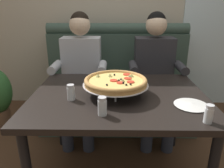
% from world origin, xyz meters
% --- Properties ---
extents(booth_bench, '(1.69, 0.78, 1.13)m').
position_xyz_m(booth_bench, '(0.00, 0.95, 0.40)').
color(booth_bench, '#384C42').
rests_on(booth_bench, ground_plane).
extents(dining_table, '(1.25, 0.96, 0.72)m').
position_xyz_m(dining_table, '(0.00, 0.00, 0.64)').
color(dining_table, black).
rests_on(dining_table, ground_plane).
extents(diner_left, '(0.54, 0.64, 1.27)m').
position_xyz_m(diner_left, '(-0.38, 0.69, 0.71)').
color(diner_left, '#2D3342').
rests_on(diner_left, ground_plane).
extents(diner_right, '(0.54, 0.64, 1.27)m').
position_xyz_m(diner_right, '(0.38, 0.69, 0.71)').
color(diner_right, '#2D3342').
rests_on(diner_right, ground_plane).
extents(pizza, '(0.47, 0.47, 0.13)m').
position_xyz_m(pizza, '(-0.02, -0.01, 0.82)').
color(pizza, silver).
rests_on(pizza, dining_table).
extents(shaker_parmesan, '(0.05, 0.05, 0.11)m').
position_xyz_m(shaker_parmesan, '(-0.32, -0.10, 0.77)').
color(shaker_parmesan, white).
rests_on(shaker_parmesan, dining_table).
extents(shaker_pepper_flakes, '(0.05, 0.05, 0.11)m').
position_xyz_m(shaker_pepper_flakes, '(0.48, -0.40, 0.77)').
color(shaker_pepper_flakes, white).
rests_on(shaker_pepper_flakes, dining_table).
extents(shaker_oregano, '(0.05, 0.05, 0.11)m').
position_xyz_m(shaker_oregano, '(-0.10, -0.32, 0.77)').
color(shaker_oregano, white).
rests_on(shaker_oregano, dining_table).
extents(plate_near_left, '(0.22, 0.22, 0.02)m').
position_xyz_m(plate_near_left, '(0.46, -0.18, 0.73)').
color(plate_near_left, white).
rests_on(plate_near_left, dining_table).
extents(patio_chair, '(0.41, 0.42, 0.86)m').
position_xyz_m(patio_chair, '(1.29, 2.09, 0.52)').
color(patio_chair, black).
rests_on(patio_chair, ground_plane).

